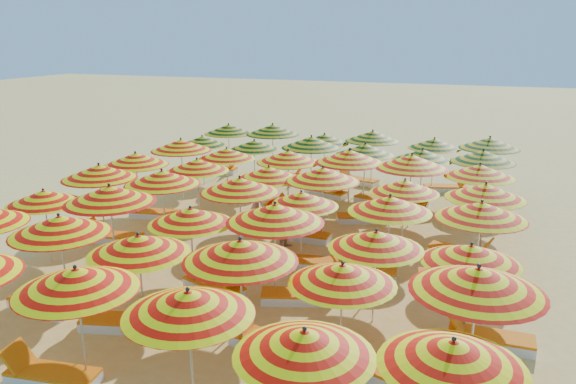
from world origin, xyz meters
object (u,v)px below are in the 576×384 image
object	(u,v)px
lounger_3	(123,322)
lounger_11	(362,271)
umbrella_33	(350,156)
lounger_22	(405,203)
umbrella_9	(240,251)
lounger_4	(269,341)
umbrella_14	(191,216)
lounger_8	(488,338)
umbrella_37	(254,145)
umbrella_44	(325,139)
umbrella_27	(323,175)
lounger_7	(299,296)
umbrella_7	(59,225)
lounger_23	(220,169)
umbrella_34	(412,162)
lounger_15	(302,235)
umbrella_3	(188,303)
umbrella_39	(365,149)
umbrella_12	(44,197)
umbrella_40	(423,155)
umbrella_47	(490,143)
lounger_24	(285,176)
umbrella_45	(373,136)
lounger_18	(364,218)
umbrella_2	(76,280)
umbrella_20	(240,185)
umbrella_26	(269,173)
umbrella_35	(480,171)
lounger_6	(216,287)
lounger_20	(327,192)
umbrella_32	(288,157)
umbrella_42	(229,129)
umbrella_10	(342,274)
lounger_25	(358,180)
lounger_5	(369,366)
umbrella_24	(136,159)
umbrella_28	(405,186)
umbrella_18	(99,172)
lounger_2	(44,305)
lounger_9	(114,237)
umbrella_38	(311,142)
umbrella_22	(390,204)
lounger_26	(446,188)
umbrella_41	(483,156)
umbrella_8	(138,245)
lounger_19	(246,184)
lounger_17	(302,210)
umbrella_29	(485,191)
lounger_10	(320,263)
umbrella_31	(227,154)
lounger_12	(454,278)
beachgoer_a	(256,205)
umbrella_11	(478,280)
umbrella_30	(181,145)
umbrella_16	(376,240)

from	to	relation	value
lounger_3	lounger_11	bearing A→B (deg)	31.07
umbrella_33	lounger_22	size ratio (longest dim) A/B	1.54
umbrella_9	lounger_4	size ratio (longest dim) A/B	1.61
umbrella_9	umbrella_14	bearing A→B (deg)	137.80
lounger_22	lounger_8	bearing A→B (deg)	-68.06
umbrella_37	umbrella_44	bearing A→B (deg)	41.61
umbrella_27	lounger_7	size ratio (longest dim) A/B	1.39
umbrella_7	lounger_23	size ratio (longest dim) A/B	1.35
umbrella_34	lounger_15	size ratio (longest dim) A/B	1.64
umbrella_3	umbrella_39	bearing A→B (deg)	90.35
umbrella_12	umbrella_40	distance (m)	12.58
umbrella_47	lounger_4	xyz separation A→B (m)	(-3.81, -13.18, -2.00)
umbrella_33	lounger_24	world-z (taller)	umbrella_33
umbrella_45	lounger_18	distance (m)	5.25
umbrella_2	umbrella_20	bearing A→B (deg)	89.41
umbrella_37	umbrella_40	bearing A→B (deg)	-1.52
umbrella_26	umbrella_35	bearing A→B (deg)	18.86
umbrella_12	lounger_6	xyz separation A→B (m)	(5.26, -0.15, -1.74)
umbrella_9	lounger_20	world-z (taller)	umbrella_9
umbrella_32	umbrella_42	size ratio (longest dim) A/B	1.12
umbrella_10	lounger_25	size ratio (longest dim) A/B	1.19
umbrella_45	lounger_5	size ratio (longest dim) A/B	1.64
umbrella_9	umbrella_24	size ratio (longest dim) A/B	1.13
lounger_3	lounger_6	xyz separation A→B (m)	(1.07, 2.30, 0.00)
umbrella_28	umbrella_34	xyz separation A→B (m)	(-0.10, 1.97, 0.32)
umbrella_18	lounger_2	size ratio (longest dim) A/B	1.57
lounger_2	lounger_9	bearing A→B (deg)	112.42
umbrella_38	lounger_24	distance (m)	3.53
umbrella_22	lounger_26	size ratio (longest dim) A/B	1.45
umbrella_24	umbrella_34	bearing A→B (deg)	14.04
umbrella_41	umbrella_33	bearing A→B (deg)	-152.80
umbrella_9	umbrella_14	size ratio (longest dim) A/B	1.12
lounger_11	lounger_20	bearing A→B (deg)	-74.35
umbrella_8	lounger_25	distance (m)	13.92
umbrella_44	lounger_19	size ratio (longest dim) A/B	1.29
lounger_17	umbrella_29	bearing A→B (deg)	149.15
umbrella_12	lounger_11	world-z (taller)	umbrella_12
umbrella_32	lounger_10	size ratio (longest dim) A/B	1.53
umbrella_29	umbrella_31	bearing A→B (deg)	164.78
lounger_12	lounger_17	distance (m)	6.92
umbrella_9	lounger_15	size ratio (longest dim) A/B	1.64
umbrella_35	beachgoer_a	xyz separation A→B (m)	(-6.78, -2.13, -1.25)
umbrella_2	lounger_3	size ratio (longest dim) A/B	1.45
lounger_7	umbrella_11	bearing A→B (deg)	-47.36
lounger_19	umbrella_9	bearing A→B (deg)	-81.49
umbrella_22	lounger_17	distance (m)	6.07
umbrella_30	umbrella_32	bearing A→B (deg)	-3.21
lounger_11	umbrella_41	bearing A→B (deg)	-119.12
umbrella_16	umbrella_42	distance (m)	14.57
umbrella_39	beachgoer_a	xyz separation A→B (m)	(-2.64, -4.21, -1.25)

